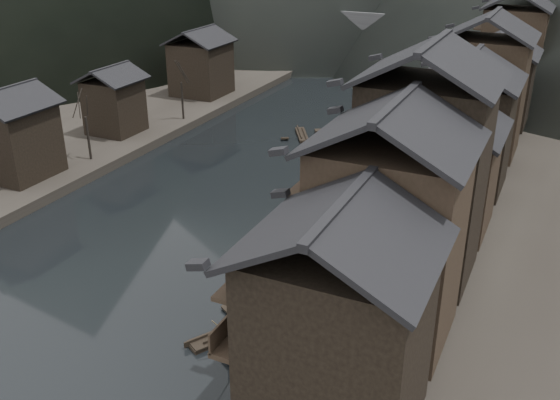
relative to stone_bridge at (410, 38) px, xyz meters
The scene contains 12 objects.
water 72.18m from the stone_bridge, 90.00° to the right, with size 300.00×300.00×0.00m, color black.
left_bank 47.64m from the stone_bridge, 137.56° to the right, with size 40.00×200.00×1.20m, color #2D2823.
stilt_houses 55.87m from the stone_bridge, 71.93° to the right, with size 9.00×67.60×17.04m.
left_houses 55.79m from the stone_bridge, 111.56° to the right, with size 8.10×53.20×8.73m.
bare_trees 65.51m from the stone_bridge, 105.04° to the right, with size 3.39×44.77×6.78m.
moored_sampans 55.26m from the stone_bridge, 77.33° to the right, with size 2.88×56.20×0.47m.
midriver_boats 21.17m from the stone_bridge, 93.36° to the right, with size 12.44×42.99×0.44m.
stone_bridge is the anchor object (origin of this frame).
hero_sampan 74.57m from the stone_bridge, 83.49° to the right, with size 3.62×5.30×0.44m.
cargo_heap 74.29m from the stone_bridge, 83.57° to the right, with size 1.23×1.61×0.74m, color black.
boatman 76.30m from the stone_bridge, 82.90° to the right, with size 0.59×0.39×1.61m, color #5D5D60.
bamboo_pole 76.24m from the stone_bridge, 82.75° to the right, with size 0.06×0.06×3.95m, color #8C7A51.
Camera 1 is at (24.27, -28.37, 22.95)m, focal length 40.00 mm.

